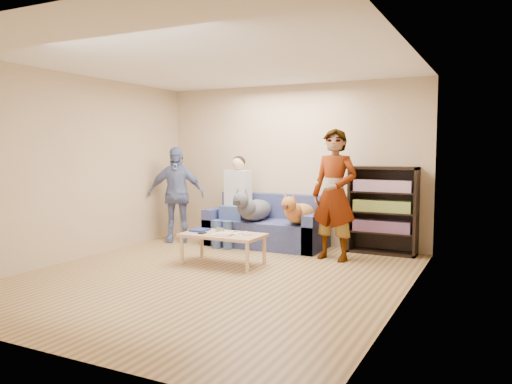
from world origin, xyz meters
The scene contains 27 objects.
ground centered at (0.00, 0.00, 0.00)m, with size 5.00×5.00×0.00m, color olive.
ceiling centered at (0.00, 0.00, 2.60)m, with size 5.00×5.00×0.00m, color white.
wall_back centered at (0.00, 2.50, 1.30)m, with size 4.50×4.50×0.00m, color tan.
wall_front centered at (0.00, -2.50, 1.30)m, with size 4.50×4.50×0.00m, color tan.
wall_left centered at (-2.25, 0.00, 1.30)m, with size 5.00×5.00×0.00m, color tan.
wall_right centered at (2.25, 0.00, 1.30)m, with size 5.00×5.00×0.00m, color tan.
blanket centered at (0.42, 1.99, 0.51)m, with size 0.44×0.37×0.15m, color #B0B1B5.
person_standing_right centered at (1.03, 1.59, 0.92)m, with size 0.67×0.44×1.84m, color gray.
person_standing_left centered at (-1.79, 1.76, 0.80)m, with size 0.93×0.39×1.59m, color #6C7AAD.
held_controller centered at (0.83, 1.39, 1.09)m, with size 0.04×0.12×0.03m, color silver.
notebook_blue centered at (-0.62, 0.70, 0.43)m, with size 0.20×0.26×0.03m, color navy.
papers centered at (-0.17, 0.55, 0.43)m, with size 0.26×0.20×0.01m, color silver.
magazine centered at (-0.14, 0.57, 0.44)m, with size 0.22×0.17×0.01m, color #BCB496.
camera_silver centered at (-0.34, 0.77, 0.45)m, with size 0.11×0.06×0.05m, color #B5B5B9.
controller_a centered at (0.06, 0.75, 0.43)m, with size 0.04×0.13×0.03m, color silver.
controller_b centered at (0.14, 0.67, 0.43)m, with size 0.09×0.06×0.03m, color silver.
headphone_cup_a centered at (-0.02, 0.63, 0.43)m, with size 0.07×0.07×0.02m, color white.
headphone_cup_b centered at (-0.02, 0.71, 0.43)m, with size 0.07×0.07×0.02m, color white.
pen_orange centered at (-0.24, 0.49, 0.42)m, with size 0.01×0.01×0.14m, color orange.
pen_black centered at (-0.10, 0.83, 0.42)m, with size 0.01×0.01×0.14m, color black.
wallet centered at (-0.47, 0.53, 0.43)m, with size 0.07×0.12×0.01m, color black.
sofa centered at (-0.25, 2.10, 0.28)m, with size 1.90×0.85×0.82m.
person_seated centered at (-0.76, 1.97, 0.77)m, with size 0.40×0.73×1.47m.
dog_gray centered at (-0.37, 1.84, 0.62)m, with size 0.39×1.24×0.56m.
dog_tan centered at (0.38, 1.86, 0.61)m, with size 0.35×1.14×0.51m.
coffee_table centered at (-0.22, 0.65, 0.37)m, with size 1.10×0.60×0.42m.
bookshelf centered at (1.55, 2.33, 0.68)m, with size 1.00×0.34×1.30m.
Camera 1 is at (3.14, -5.10, 1.57)m, focal length 35.00 mm.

